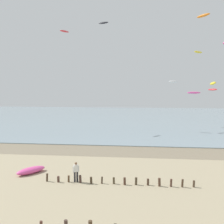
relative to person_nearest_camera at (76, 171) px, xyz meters
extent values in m
cube|color=#84755B|center=(0.26, 11.16, -0.91)|extent=(120.00, 5.78, 0.01)
cube|color=#7F939E|center=(0.26, 49.05, -0.87)|extent=(160.00, 70.00, 0.10)
cylinder|color=#413023|center=(-2.48, -0.16, -0.58)|extent=(0.18, 0.19, 0.69)
cylinder|color=#4B342C|center=(-1.47, -0.24, -0.66)|extent=(0.21, 0.23, 0.52)
cylinder|color=#4C3724|center=(-0.61, -0.13, -0.63)|extent=(0.18, 0.17, 0.58)
cylinder|color=#433029|center=(0.40, -0.14, -0.61)|extent=(0.24, 0.23, 0.64)
cylinder|color=#3F3223|center=(1.35, -0.26, -0.64)|extent=(0.21, 0.20, 0.58)
cylinder|color=#413327|center=(2.25, -0.14, -0.63)|extent=(0.17, 0.16, 0.58)
cylinder|color=#463B29|center=(3.24, -0.12, -0.64)|extent=(0.19, 0.19, 0.55)
cylinder|color=#493025|center=(4.15, -0.22, -0.62)|extent=(0.21, 0.22, 0.61)
cylinder|color=#413626|center=(5.09, -0.13, -0.61)|extent=(0.21, 0.19, 0.62)
cylinder|color=#423024|center=(6.06, -0.12, -0.65)|extent=(0.18, 0.21, 0.54)
cylinder|color=#4E3629|center=(6.97, -0.24, -0.58)|extent=(0.23, 0.21, 0.68)
cylinder|color=#4D3329|center=(7.91, -0.24, -0.60)|extent=(0.19, 0.20, 0.64)
cylinder|color=#483627|center=(8.80, -0.24, -0.59)|extent=(0.19, 0.19, 0.66)
cylinder|color=#4A392A|center=(9.71, -0.15, -0.64)|extent=(0.19, 0.19, 0.56)
cylinder|color=#232328|center=(-0.10, -0.05, -0.48)|extent=(0.16, 0.16, 0.88)
cylinder|color=#232328|center=(0.10, 0.05, -0.48)|extent=(0.16, 0.16, 0.88)
cube|color=white|center=(0.00, 0.00, 0.26)|extent=(0.42, 0.37, 0.60)
sphere|color=brown|center=(0.00, 0.00, 0.68)|extent=(0.22, 0.22, 0.22)
cylinder|color=white|center=(-0.21, -0.12, 0.21)|extent=(0.09, 0.09, 0.52)
cylinder|color=white|center=(0.21, 0.12, 0.21)|extent=(0.09, 0.09, 0.52)
ellipsoid|color=#E54C99|center=(-4.73, 1.72, -0.63)|extent=(2.54, 2.90, 0.57)
ellipsoid|color=orange|center=(13.20, 14.23, 16.20)|extent=(1.77, 2.20, 0.45)
ellipsoid|color=red|center=(18.95, 30.72, 6.73)|extent=(1.75, 2.19, 0.49)
ellipsoid|color=yellow|center=(20.30, 35.80, 7.99)|extent=(1.48, 3.51, 0.96)
ellipsoid|color=white|center=(11.27, 28.28, 8.19)|extent=(2.13, 1.98, 0.39)
ellipsoid|color=black|center=(-2.08, 31.35, 19.79)|extent=(2.30, 1.48, 0.63)
ellipsoid|color=yellow|center=(14.90, 24.92, 13.04)|extent=(2.04, 2.14, 0.48)
ellipsoid|color=#E54C99|center=(16.18, 34.25, 6.06)|extent=(2.70, 0.91, 0.48)
ellipsoid|color=red|center=(-8.58, 26.56, 17.33)|extent=(1.70, 2.02, 0.38)
camera|label=1|loc=(5.41, -21.25, 7.04)|focal=42.20mm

